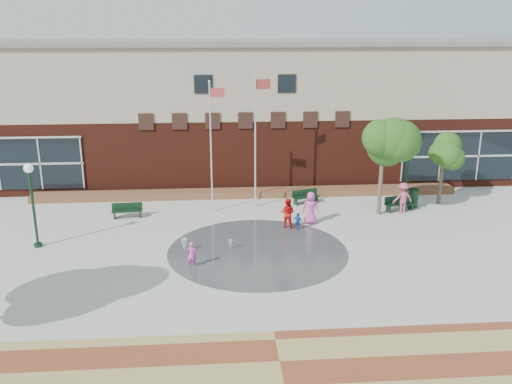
{
  "coord_description": "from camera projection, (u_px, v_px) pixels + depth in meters",
  "views": [
    {
      "loc": [
        -1.85,
        -20.33,
        10.06
      ],
      "look_at": [
        0.0,
        4.0,
        2.6
      ],
      "focal_mm": 38.0,
      "sensor_mm": 36.0,
      "label": 1
    }
  ],
  "objects": [
    {
      "name": "flower_bed",
      "position": [
        247.0,
        196.0,
        33.52
      ],
      "size": [
        26.0,
        1.2,
        0.4
      ],
      "primitive_type": "cube",
      "color": "#A6262B",
      "rests_on": "ground"
    },
    {
      "name": "flagpole_right",
      "position": [
        256.0,
        133.0,
        30.37
      ],
      "size": [
        0.94,
        0.29,
        7.76
      ],
      "rotation": [
        0.0,
        0.0,
        0.23
      ],
      "color": "silver",
      "rests_on": "ground"
    },
    {
      "name": "water_jet_b",
      "position": [
        231.0,
        250.0,
        25.51
      ],
      "size": [
        0.21,
        0.21,
        0.47
      ],
      "primitive_type": "cone",
      "rotation": [
        3.14,
        0.0,
        0.0
      ],
      "color": "white",
      "rests_on": "ground"
    },
    {
      "name": "flagpole_left",
      "position": [
        212.0,
        141.0,
        29.58
      ],
      "size": [
        0.86,
        0.2,
        7.36
      ],
      "rotation": [
        0.0,
        0.0,
        -0.15
      ],
      "color": "silver",
      "rests_on": "ground"
    },
    {
      "name": "tree_mid",
      "position": [
        383.0,
        147.0,
        29.16
      ],
      "size": [
        3.15,
        3.15,
        5.32
      ],
      "color": "#47382D",
      "rests_on": "ground"
    },
    {
      "name": "person_bench",
      "position": [
        403.0,
        198.0,
        30.35
      ],
      "size": [
        1.2,
        0.77,
        1.75
      ],
      "primitive_type": "imported",
      "rotation": [
        0.0,
        0.0,
        3.25
      ],
      "color": "#C1486B",
      "rests_on": "ground"
    },
    {
      "name": "tree_small_right",
      "position": [
        443.0,
        155.0,
        31.29
      ],
      "size": [
        2.39,
        2.39,
        4.08
      ],
      "color": "#47382D",
      "rests_on": "ground"
    },
    {
      "name": "plaza_concrete",
      "position": [
        256.0,
        243.0,
        26.28
      ],
      "size": [
        46.0,
        18.0,
        0.01
      ],
      "primitive_type": "cube",
      "color": "#A8A8A0",
      "rests_on": "ground"
    },
    {
      "name": "trash_can",
      "position": [
        413.0,
        198.0,
        31.33
      ],
      "size": [
        0.67,
        0.67,
        1.09
      ],
      "color": "black",
      "rests_on": "ground"
    },
    {
      "name": "child_splash",
      "position": [
        192.0,
        255.0,
        23.48
      ],
      "size": [
        0.45,
        0.31,
        1.18
      ],
      "primitive_type": "imported",
      "rotation": [
        0.0,
        0.0,
        3.07
      ],
      "color": "#D646B0",
      "rests_on": "ground"
    },
    {
      "name": "bench_mid",
      "position": [
        306.0,
        199.0,
        32.09
      ],
      "size": [
        1.7,
        0.95,
        0.82
      ],
      "rotation": [
        0.0,
        0.0,
        0.32
      ],
      "color": "black",
      "rests_on": "ground"
    },
    {
      "name": "adult_pink",
      "position": [
        311.0,
        208.0,
        28.63
      ],
      "size": [
        0.97,
        0.75,
        1.76
      ],
      "primitive_type": "imported",
      "rotation": [
        0.0,
        0.0,
        2.9
      ],
      "color": "#D14B98",
      "rests_on": "ground"
    },
    {
      "name": "splash_pad",
      "position": [
        258.0,
        251.0,
        25.32
      ],
      "size": [
        8.4,
        8.4,
        0.01
      ],
      "primitive_type": "cylinder",
      "color": "#383A3D",
      "rests_on": "ground"
    },
    {
      "name": "lamp_right",
      "position": [
        409.0,
        161.0,
        31.46
      ],
      "size": [
        0.45,
        0.45,
        4.21
      ],
      "color": "black",
      "rests_on": "ground"
    },
    {
      "name": "adult_red",
      "position": [
        287.0,
        213.0,
        28.06
      ],
      "size": [
        0.96,
        0.87,
        1.61
      ],
      "primitive_type": "imported",
      "rotation": [
        0.0,
        0.0,
        2.75
      ],
      "color": "red",
      "rests_on": "ground"
    },
    {
      "name": "bench_right",
      "position": [
        399.0,
        207.0,
        30.74
      ],
      "size": [
        1.81,
        0.9,
        0.88
      ],
      "rotation": [
        0.0,
        0.0,
        0.25
      ],
      "color": "black",
      "rests_on": "ground"
    },
    {
      "name": "child_blue",
      "position": [
        298.0,
        221.0,
        27.86
      ],
      "size": [
        0.55,
        0.54,
        0.93
      ],
      "primitive_type": "imported",
      "rotation": [
        0.0,
        0.0,
        2.36
      ],
      "color": "#1A3EAD",
      "rests_on": "ground"
    },
    {
      "name": "ground",
      "position": [
        263.0,
        280.0,
        22.46
      ],
      "size": [
        120.0,
        120.0,
        0.0
      ],
      "primitive_type": "plane",
      "color": "#666056",
      "rests_on": "ground"
    },
    {
      "name": "bench_left",
      "position": [
        127.0,
        213.0,
        29.66
      ],
      "size": [
        1.68,
        0.58,
        0.83
      ],
      "rotation": [
        0.0,
        0.0,
        0.08
      ],
      "color": "black",
      "rests_on": "ground"
    },
    {
      "name": "library_building",
      "position": [
        241.0,
        108.0,
        37.77
      ],
      "size": [
        44.4,
        10.4,
        9.2
      ],
      "color": "#4C1B11",
      "rests_on": "ground"
    },
    {
      "name": "lamp_left",
      "position": [
        32.0,
        196.0,
        25.1
      ],
      "size": [
        0.43,
        0.43,
        4.09
      ],
      "color": "black",
      "rests_on": "ground"
    },
    {
      "name": "water_jet_a",
      "position": [
        185.0,
        252.0,
        25.22
      ],
      "size": [
        0.33,
        0.33,
        0.64
      ],
      "primitive_type": "cone",
      "rotation": [
        3.14,
        0.0,
        0.0
      ],
      "color": "white",
      "rests_on": "ground"
    }
  ]
}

